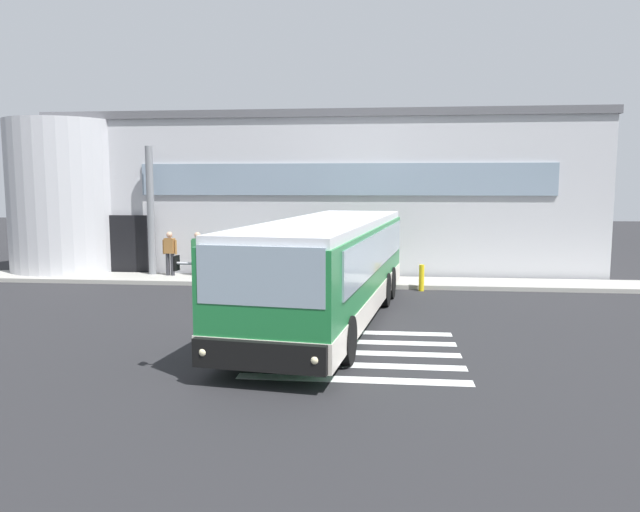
{
  "coord_description": "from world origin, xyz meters",
  "views": [
    {
      "loc": [
        2.5,
        -16.78,
        3.61
      ],
      "look_at": [
        0.67,
        0.74,
        1.5
      ],
      "focal_mm": 33.61,
      "sensor_mm": 36.0,
      "label": 1
    }
  ],
  "objects_px": {
    "passenger_at_curb_edge": "(216,254)",
    "passenger_near_column": "(170,251)",
    "entry_support_column": "(151,211)",
    "passenger_by_doorway": "(198,251)",
    "safety_bollard_yellow": "(422,278)",
    "bus_main_foreground": "(329,272)"
  },
  "relations": [
    {
      "from": "safety_bollard_yellow",
      "to": "entry_support_column",
      "type": "bearing_deg",
      "value": 169.99
    },
    {
      "from": "passenger_at_curb_edge",
      "to": "safety_bollard_yellow",
      "type": "relative_size",
      "value": 1.86
    },
    {
      "from": "passenger_by_doorway",
      "to": "bus_main_foreground",
      "type": "bearing_deg",
      "value": -49.18
    },
    {
      "from": "passenger_near_column",
      "to": "bus_main_foreground",
      "type": "bearing_deg",
      "value": -44.02
    },
    {
      "from": "bus_main_foreground",
      "to": "passenger_by_doorway",
      "type": "relative_size",
      "value": 6.81
    },
    {
      "from": "safety_bollard_yellow",
      "to": "passenger_by_doorway",
      "type": "bearing_deg",
      "value": 169.48
    },
    {
      "from": "entry_support_column",
      "to": "passenger_by_doorway",
      "type": "xyz_separation_m",
      "value": [
        1.92,
        -0.26,
        -1.49
      ]
    },
    {
      "from": "entry_support_column",
      "to": "bus_main_foreground",
      "type": "distance_m",
      "value": 10.1
    },
    {
      "from": "entry_support_column",
      "to": "bus_main_foreground",
      "type": "relative_size",
      "value": 0.43
    },
    {
      "from": "entry_support_column",
      "to": "passenger_at_curb_edge",
      "type": "distance_m",
      "value": 3.29
    },
    {
      "from": "entry_support_column",
      "to": "passenger_near_column",
      "type": "height_order",
      "value": "entry_support_column"
    },
    {
      "from": "entry_support_column",
      "to": "bus_main_foreground",
      "type": "height_order",
      "value": "entry_support_column"
    },
    {
      "from": "bus_main_foreground",
      "to": "passenger_near_column",
      "type": "relative_size",
      "value": 6.81
    },
    {
      "from": "passenger_near_column",
      "to": "passenger_at_curb_edge",
      "type": "height_order",
      "value": "same"
    },
    {
      "from": "passenger_by_doorway",
      "to": "safety_bollard_yellow",
      "type": "bearing_deg",
      "value": -10.52
    },
    {
      "from": "bus_main_foreground",
      "to": "safety_bollard_yellow",
      "type": "height_order",
      "value": "bus_main_foreground"
    },
    {
      "from": "passenger_by_doorway",
      "to": "safety_bollard_yellow",
      "type": "height_order",
      "value": "passenger_by_doorway"
    },
    {
      "from": "passenger_near_column",
      "to": "passenger_by_doorway",
      "type": "height_order",
      "value": "same"
    },
    {
      "from": "entry_support_column",
      "to": "passenger_by_doorway",
      "type": "height_order",
      "value": "entry_support_column"
    },
    {
      "from": "entry_support_column",
      "to": "bus_main_foreground",
      "type": "xyz_separation_m",
      "value": [
        7.46,
        -6.68,
        -1.27
      ]
    },
    {
      "from": "passenger_at_curb_edge",
      "to": "passenger_near_column",
      "type": "bearing_deg",
      "value": 163.21
    },
    {
      "from": "entry_support_column",
      "to": "passenger_near_column",
      "type": "bearing_deg",
      "value": -16.85
    }
  ]
}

